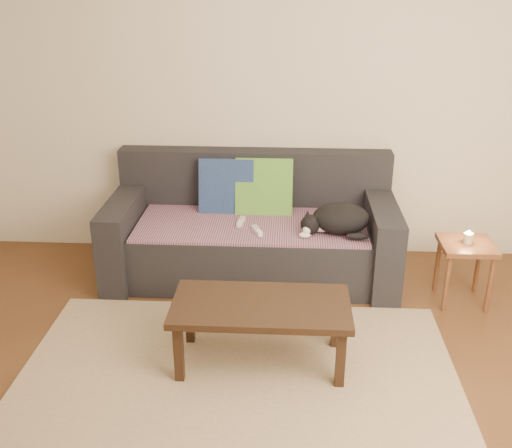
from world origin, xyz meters
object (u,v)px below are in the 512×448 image
side_table (466,253)px  cat (338,219)px  wii_remote_b (257,231)px  sofa (252,234)px  wii_remote_a (241,222)px  coffee_table (261,311)px

side_table → cat: bearing=171.2°
wii_remote_b → side_table: size_ratio=0.34×
sofa → cat: (0.62, -0.23, 0.23)m
wii_remote_a → coffee_table: bearing=-162.8°
sofa → side_table: sofa is taller
sofa → cat: sofa is taller
cat → side_table: size_ratio=1.23×
sofa → coffee_table: bearing=-84.0°
wii_remote_a → side_table: size_ratio=0.34×
wii_remote_a → coffee_table: (0.20, -1.07, -0.10)m
sofa → wii_remote_a: size_ratio=14.00×
wii_remote_b → coffee_table: (0.07, -0.91, -0.10)m
sofa → wii_remote_b: size_ratio=14.00×
side_table → coffee_table: 1.58m
side_table → sofa: bearing=166.1°
cat → wii_remote_b: bearing=-153.6°
wii_remote_b → side_table: wii_remote_b is taller
wii_remote_a → side_table: (1.55, -0.26, -0.09)m
wii_remote_b → coffee_table: 0.92m
wii_remote_a → wii_remote_b: same height
wii_remote_a → side_table: bearing=-92.7°
cat → coffee_table: bearing=-94.7°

